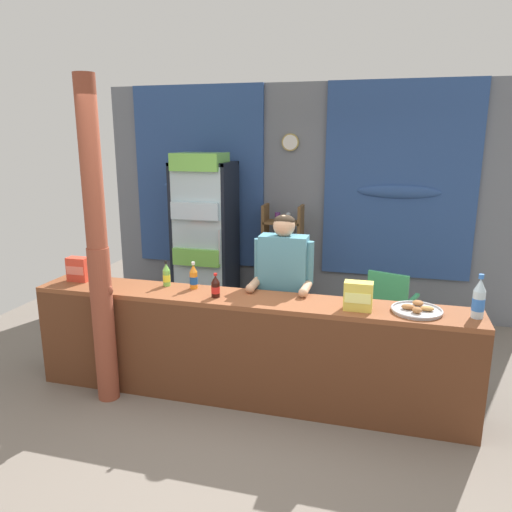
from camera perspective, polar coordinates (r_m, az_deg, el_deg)
name	(u,v)px	position (r m, az deg, el deg)	size (l,w,h in m)	color
ground_plane	(273,365)	(4.97, 2.04, -12.50)	(7.27, 7.27, 0.00)	slate
back_wall_curtained	(304,197)	(6.19, 5.62, 6.82)	(5.21, 0.22, 2.82)	slate
stall_counter	(242,342)	(4.08, -1.64, -9.97)	(3.70, 0.46, 0.91)	brown
timber_post	(98,255)	(4.14, -17.89, 0.16)	(0.20, 0.18, 2.66)	brown
drink_fridge	(205,229)	(6.00, -6.01, 3.15)	(0.70, 0.64, 2.01)	black
bottle_shelf_rack	(282,259)	(6.04, 3.09, -0.36)	(0.48, 0.28, 1.39)	brown
plastic_lawn_chair	(390,304)	(5.32, 15.36, -5.43)	(0.56, 0.56, 0.86)	#4CC675
shopkeeper	(283,279)	(4.34, 3.18, -2.64)	(0.53, 0.42, 1.54)	#28282D
soda_bottle_water	(479,299)	(3.91, 24.48, -4.62)	(0.09, 0.09, 0.33)	silver
soda_bottle_cola	(216,287)	(4.04, -4.73, -3.62)	(0.07, 0.07, 0.20)	black
soda_bottle_orange_soda	(194,277)	(4.28, -7.27, -2.47)	(0.07, 0.07, 0.24)	orange
soda_bottle_lime_soda	(166,275)	(4.40, -10.37, -2.21)	(0.07, 0.07, 0.23)	#75C64C
snack_box_instant_noodle	(358,296)	(3.81, 11.79, -4.58)	(0.21, 0.12, 0.22)	#EAD14C
snack_box_crackers	(78,269)	(4.75, -19.95, -1.45)	(0.19, 0.11, 0.22)	#E5422D
pastry_tray	(417,310)	(3.91, 18.19, -5.94)	(0.38, 0.38, 0.06)	#BCBCC1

